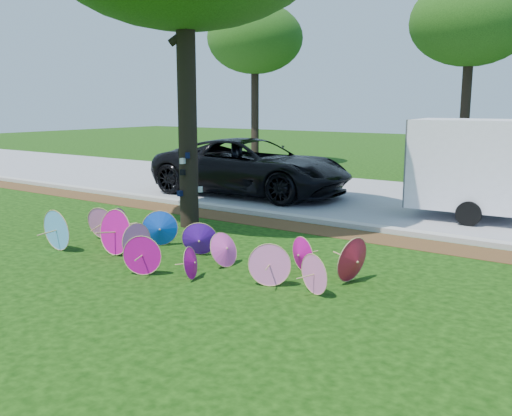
% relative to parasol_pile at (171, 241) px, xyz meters
% --- Properties ---
extents(ground, '(90.00, 90.00, 0.00)m').
position_rel_parasol_pile_xyz_m(ground, '(0.50, -0.67, -0.37)').
color(ground, black).
rests_on(ground, ground).
extents(mulch_strip, '(90.00, 1.00, 0.01)m').
position_rel_parasol_pile_xyz_m(mulch_strip, '(0.50, 3.83, -0.37)').
color(mulch_strip, '#472D16').
rests_on(mulch_strip, ground).
extents(curb, '(90.00, 0.30, 0.12)m').
position_rel_parasol_pile_xyz_m(curb, '(0.50, 4.53, -0.31)').
color(curb, '#B7B5AD').
rests_on(curb, ground).
extents(street, '(90.00, 8.00, 0.01)m').
position_rel_parasol_pile_xyz_m(street, '(0.50, 8.68, -0.37)').
color(street, gray).
rests_on(street, ground).
extents(parasol_pile, '(6.36, 2.26, 0.91)m').
position_rel_parasol_pile_xyz_m(parasol_pile, '(0.00, 0.00, 0.00)').
color(parasol_pile, '#B6087F').
rests_on(parasol_pile, ground).
extents(black_van, '(6.58, 3.32, 1.79)m').
position_rel_parasol_pile_xyz_m(black_van, '(-3.25, 7.13, 0.52)').
color(black_van, black).
rests_on(black_van, ground).
extents(cargo_trailer, '(3.30, 2.25, 2.80)m').
position_rel_parasol_pile_xyz_m(cargo_trailer, '(3.65, 7.28, 1.03)').
color(cargo_trailer, white).
rests_on(cargo_trailer, ground).
extents(bg_trees, '(22.70, 5.00, 7.40)m').
position_rel_parasol_pile_xyz_m(bg_trees, '(0.97, 14.70, 5.39)').
color(bg_trees, black).
rests_on(bg_trees, ground).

